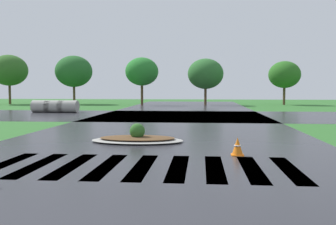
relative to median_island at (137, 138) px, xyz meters
name	(u,v)px	position (x,y,z in m)	size (l,w,h in m)	color
asphalt_roadway	(161,142)	(0.85, 0.06, -0.13)	(11.90, 80.00, 0.01)	#2B2B30
asphalt_cross_road	(180,116)	(0.85, 12.89, -0.13)	(90.00, 10.71, 0.01)	#2B2B30
crosswalk_stripes	(142,167)	(0.85, -4.26, -0.13)	(7.65, 3.16, 0.01)	white
median_island	(137,138)	(0.00, 0.00, 0.00)	(3.36, 1.86, 0.68)	#9E9B93
drainage_pipe_stack	(55,106)	(-9.29, 15.49, 0.35)	(3.74, 1.12, 0.97)	#9E9B93
traffic_cone	(238,147)	(3.38, -2.45, 0.12)	(0.36, 0.36, 0.53)	orange
background_treeline	(123,72)	(-6.71, 29.69, 3.65)	(36.27, 6.12, 5.88)	#4C3823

